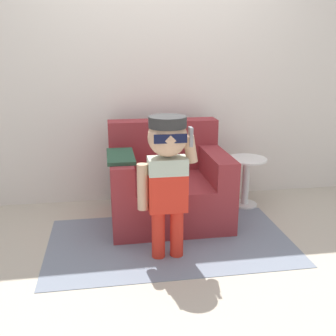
{
  "coord_description": "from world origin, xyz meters",
  "views": [
    {
      "loc": [
        -0.5,
        -3.11,
        1.48
      ],
      "look_at": [
        -0.03,
        -0.19,
        0.59
      ],
      "focal_mm": 42.0,
      "sensor_mm": 36.0,
      "label": 1
    }
  ],
  "objects": [
    {
      "name": "ground_plane",
      "position": [
        0.0,
        0.0,
        0.0
      ],
      "size": [
        10.0,
        10.0,
        0.0
      ],
      "primitive_type": "plane",
      "color": "#BCB29E"
    },
    {
      "name": "wall_back",
      "position": [
        0.0,
        0.74,
        1.3
      ],
      "size": [
        10.0,
        0.05,
        2.6
      ],
      "color": "silver",
      "rests_on": "ground_plane"
    },
    {
      "name": "armchair",
      "position": [
        0.03,
        0.19,
        0.32
      ],
      "size": [
        1.03,
        0.86,
        0.85
      ],
      "color": "maroon",
      "rests_on": "ground_plane"
    },
    {
      "name": "rug",
      "position": [
        -0.03,
        -0.3,
        0.0
      ],
      "size": [
        1.93,
        1.11,
        0.01
      ],
      "color": "gray",
      "rests_on": "ground_plane"
    },
    {
      "name": "side_table",
      "position": [
        0.83,
        0.35,
        0.29
      ],
      "size": [
        0.38,
        0.38,
        0.48
      ],
      "color": "white",
      "rests_on": "ground_plane"
    },
    {
      "name": "person_child",
      "position": [
        -0.09,
        -0.52,
        0.7
      ],
      "size": [
        0.43,
        0.32,
        1.05
      ],
      "color": "red",
      "rests_on": "ground_plane"
    }
  ]
}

